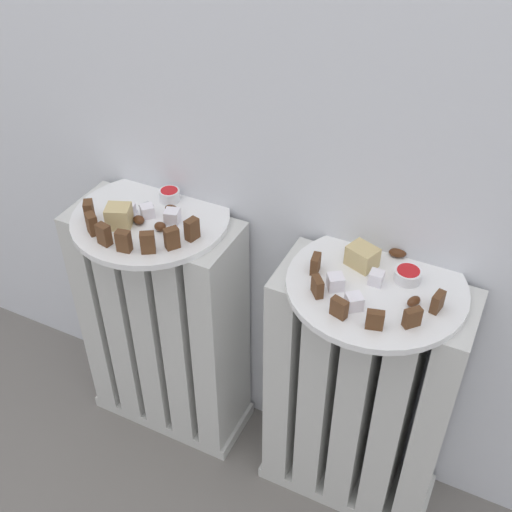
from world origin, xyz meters
TOP-DOWN VIEW (x-y plane):
  - radiator_left at (-0.22, 0.28)m, footprint 0.35×0.15m
  - radiator_right at (0.22, 0.28)m, footprint 0.35×0.15m
  - plate_left at (-0.22, 0.28)m, footprint 0.30×0.30m
  - plate_right at (0.22, 0.28)m, footprint 0.30×0.30m
  - dark_cake_slice_left_0 at (-0.31, 0.22)m, footprint 0.03×0.03m
  - dark_cake_slice_left_1 at (-0.28, 0.19)m, footprint 0.03×0.03m
  - dark_cake_slice_left_2 at (-0.24, 0.17)m, footprint 0.03×0.02m
  - dark_cake_slice_left_3 at (-0.20, 0.17)m, footprint 0.03×0.02m
  - dark_cake_slice_left_4 at (-0.16, 0.19)m, footprint 0.03×0.03m
  - dark_cake_slice_left_5 at (-0.13, 0.22)m, footprint 0.03×0.03m
  - dark_cake_slice_left_6 at (-0.11, 0.25)m, footprint 0.02×0.03m
  - marble_cake_slice_left_0 at (-0.25, 0.23)m, footprint 0.05×0.05m
  - turkish_delight_left_0 at (-0.26, 0.27)m, footprint 0.02×0.02m
  - turkish_delight_left_1 at (-0.22, 0.28)m, footprint 0.03×0.03m
  - turkish_delight_left_2 at (-0.17, 0.28)m, footprint 0.03×0.03m
  - medjool_date_left_0 at (-0.15, 0.25)m, footprint 0.03×0.02m
  - medjool_date_left_1 at (-0.18, 0.25)m, footprint 0.02×0.02m
  - medjool_date_left_2 at (-0.23, 0.25)m, footprint 0.03×0.03m
  - medjool_date_left_3 at (-0.19, 0.30)m, footprint 0.03×0.02m
  - jam_bowl_left at (-0.22, 0.34)m, footprint 0.04×0.04m
  - dark_cake_slice_right_0 at (0.12, 0.26)m, footprint 0.02×0.03m
  - dark_cake_slice_right_1 at (0.14, 0.21)m, footprint 0.03×0.03m
  - dark_cake_slice_right_2 at (0.19, 0.18)m, footprint 0.03×0.02m
  - dark_cake_slice_right_3 at (0.25, 0.18)m, footprint 0.03×0.02m
  - dark_cake_slice_right_4 at (0.30, 0.21)m, footprint 0.03×0.03m
  - dark_cake_slice_right_5 at (0.32, 0.26)m, footprint 0.02×0.03m
  - marble_cake_slice_right_0 at (0.18, 0.31)m, footprint 0.06×0.05m
  - turkish_delight_right_0 at (0.22, 0.28)m, footprint 0.02×0.02m
  - turkish_delight_right_1 at (0.20, 0.21)m, footprint 0.03×0.03m
  - turkish_delight_right_2 at (0.16, 0.24)m, footprint 0.03×0.03m
  - medjool_date_right_0 at (0.23, 0.36)m, footprint 0.03×0.02m
  - medjool_date_right_1 at (0.29, 0.25)m, footprint 0.03×0.03m
  - jam_bowl_right at (0.26, 0.31)m, footprint 0.05×0.05m
  - fork at (-0.25, 0.28)m, footprint 0.05×0.09m

SIDE VIEW (x-z plane):
  - radiator_left at x=-0.22m, z-range 0.00..0.56m
  - radiator_right at x=0.22m, z-range 0.00..0.56m
  - plate_left at x=-0.22m, z-range 0.56..0.57m
  - plate_right at x=0.22m, z-range 0.56..0.57m
  - fork at x=-0.25m, z-range 0.57..0.58m
  - medjool_date_left_2 at x=-0.23m, z-range 0.57..0.59m
  - medjool_date_right_0 at x=0.23m, z-range 0.57..0.59m
  - medjool_date_right_1 at x=0.29m, z-range 0.57..0.59m
  - medjool_date_left_0 at x=-0.15m, z-range 0.57..0.59m
  - medjool_date_left_1 at x=-0.18m, z-range 0.57..0.59m
  - medjool_date_left_3 at x=-0.19m, z-range 0.57..0.59m
  - turkish_delight_left_0 at x=-0.26m, z-range 0.57..0.59m
  - jam_bowl_right at x=0.26m, z-range 0.57..0.60m
  - turkish_delight_right_0 at x=0.22m, z-range 0.57..0.60m
  - turkish_delight_left_1 at x=-0.22m, z-range 0.57..0.60m
  - turkish_delight_right_1 at x=0.20m, z-range 0.57..0.60m
  - turkish_delight_right_2 at x=0.16m, z-range 0.57..0.60m
  - jam_bowl_left at x=-0.22m, z-range 0.57..0.60m
  - turkish_delight_left_2 at x=-0.17m, z-range 0.57..0.60m
  - dark_cake_slice_right_0 at x=0.12m, z-range 0.57..0.61m
  - dark_cake_slice_right_1 at x=0.14m, z-range 0.57..0.61m
  - dark_cake_slice_right_2 at x=0.19m, z-range 0.57..0.61m
  - dark_cake_slice_right_3 at x=0.25m, z-range 0.57..0.61m
  - dark_cake_slice_right_4 at x=0.30m, z-range 0.57..0.61m
  - dark_cake_slice_right_5 at x=0.32m, z-range 0.57..0.61m
  - marble_cake_slice_right_0 at x=0.18m, z-range 0.57..0.61m
  - dark_cake_slice_left_0 at x=-0.31m, z-range 0.57..0.61m
  - dark_cake_slice_left_1 at x=-0.28m, z-range 0.57..0.61m
  - dark_cake_slice_left_2 at x=-0.24m, z-range 0.57..0.61m
  - dark_cake_slice_left_3 at x=-0.20m, z-range 0.57..0.61m
  - dark_cake_slice_left_4 at x=-0.16m, z-range 0.57..0.61m
  - dark_cake_slice_left_5 at x=-0.13m, z-range 0.57..0.61m
  - dark_cake_slice_left_6 at x=-0.11m, z-range 0.57..0.61m
  - marble_cake_slice_left_0 at x=-0.25m, z-range 0.57..0.62m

